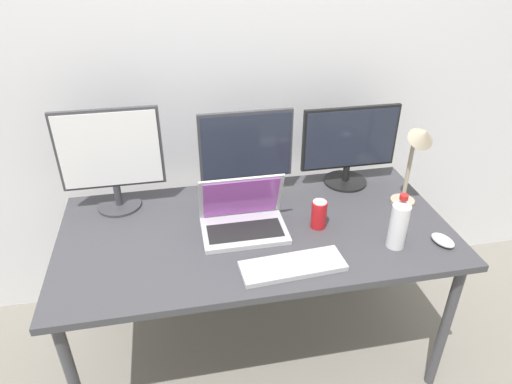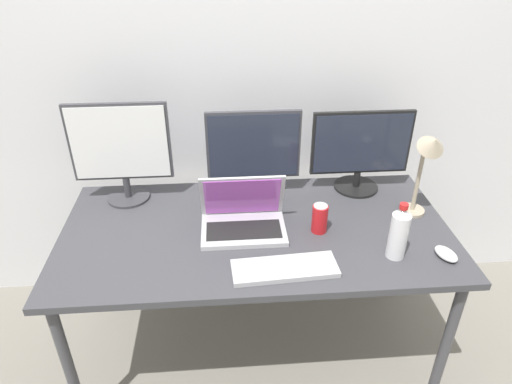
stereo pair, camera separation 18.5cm
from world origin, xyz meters
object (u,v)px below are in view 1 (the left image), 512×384
laptop_silver (243,218)px  soda_can_near_keyboard (319,214)px  work_desk (256,239)px  mouse_by_keyboard (443,240)px  desk_lamp (418,151)px  monitor_center (246,151)px  monitor_right (349,144)px  water_bottle (399,223)px  monitor_left (111,156)px  keyboard_main (293,266)px

laptop_silver → soda_can_near_keyboard: laptop_silver is taller
work_desk → soda_can_near_keyboard: 0.29m
mouse_by_keyboard → desk_lamp: (-0.01, 0.28, 0.27)m
monitor_center → monitor_right: 0.50m
work_desk → desk_lamp: (0.71, 0.03, 0.34)m
monitor_center → laptop_silver: (-0.07, -0.28, -0.17)m
monitor_right → soda_can_near_keyboard: size_ratio=3.71×
monitor_center → water_bottle: bearing=-45.0°
work_desk → monitor_left: (-0.58, 0.29, 0.32)m
laptop_silver → monitor_center: bearing=77.1°
work_desk → soda_can_near_keyboard: (0.26, -0.04, 0.12)m
monitor_right → desk_lamp: 0.34m
keyboard_main → monitor_right: bearing=50.1°
monitor_right → soda_can_near_keyboard: monitor_right is taller
keyboard_main → mouse_by_keyboard: size_ratio=3.76×
monitor_left → monitor_right: (1.09, 0.01, -0.05)m
laptop_silver → mouse_by_keyboard: (0.78, -0.26, -0.04)m
water_bottle → desk_lamp: desk_lamp is taller
monitor_center → soda_can_near_keyboard: bearing=-52.5°
mouse_by_keyboard → monitor_right: bearing=92.5°
keyboard_main → desk_lamp: size_ratio=0.94×
laptop_silver → desk_lamp: (0.76, 0.02, 0.23)m
work_desk → water_bottle: (0.53, -0.23, 0.17)m
soda_can_near_keyboard → desk_lamp: size_ratio=0.30×
soda_can_near_keyboard → water_bottle: bearing=-35.4°
desk_lamp → keyboard_main: bearing=-153.4°
water_bottle → desk_lamp: bearing=54.6°
mouse_by_keyboard → desk_lamp: desk_lamp is taller
mouse_by_keyboard → water_bottle: bearing=154.6°
laptop_silver → keyboard_main: (0.14, -0.29, -0.05)m
laptop_silver → keyboard_main: 0.32m
desk_lamp → work_desk: bearing=-177.5°
monitor_right → laptop_silver: monitor_right is taller
monitor_left → monitor_center: 0.59m
keyboard_main → mouse_by_keyboard: 0.64m
work_desk → desk_lamp: 0.79m
keyboard_main → laptop_silver: bearing=112.4°
laptop_silver → soda_can_near_keyboard: 0.32m
mouse_by_keyboard → soda_can_near_keyboard: size_ratio=0.84×
monitor_center → keyboard_main: monitor_center is taller
laptop_silver → soda_can_near_keyboard: size_ratio=2.80×
soda_can_near_keyboard → keyboard_main: bearing=-126.1°
keyboard_main → water_bottle: size_ratio=1.65×
monitor_left → water_bottle: bearing=-24.9°
mouse_by_keyboard → soda_can_near_keyboard: soda_can_near_keyboard is taller
work_desk → desk_lamp: size_ratio=3.92×
monitor_center → mouse_by_keyboard: size_ratio=4.08×
work_desk → monitor_center: size_ratio=3.84×
water_bottle → soda_can_near_keyboard: (-0.26, 0.19, -0.05)m
soda_can_near_keyboard → desk_lamp: (0.45, 0.07, 0.22)m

